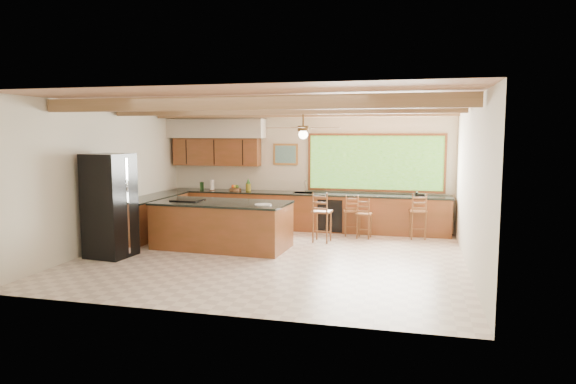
# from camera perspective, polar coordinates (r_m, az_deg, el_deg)

# --- Properties ---
(ground) EXTENTS (7.20, 7.20, 0.00)m
(ground) POSITION_cam_1_polar(r_m,az_deg,el_deg) (10.03, -1.78, -7.21)
(ground) COLOR beige
(ground) RESTS_ON ground
(room_shell) EXTENTS (7.27, 6.54, 3.02)m
(room_shell) POSITION_cam_1_polar(r_m,az_deg,el_deg) (10.42, -1.74, 5.60)
(room_shell) COLOR beige
(room_shell) RESTS_ON ground
(counter_run) EXTENTS (7.12, 3.10, 1.25)m
(counter_run) POSITION_cam_1_polar(r_m,az_deg,el_deg) (12.54, -2.25, -2.25)
(counter_run) COLOR brown
(counter_run) RESTS_ON ground
(island) EXTENTS (2.84, 1.43, 0.99)m
(island) POSITION_cam_1_polar(r_m,az_deg,el_deg) (10.80, -7.34, -3.62)
(island) COLOR brown
(island) RESTS_ON ground
(refrigerator) EXTENTS (0.85, 0.83, 2.00)m
(refrigerator) POSITION_cam_1_polar(r_m,az_deg,el_deg) (10.46, -19.20, -1.43)
(refrigerator) COLOR black
(refrigerator) RESTS_ON ground
(bar_stool_a) EXTENTS (0.44, 0.44, 1.12)m
(bar_stool_a) POSITION_cam_1_polar(r_m,az_deg,el_deg) (11.22, 3.74, -2.29)
(bar_stool_a) COLOR brown
(bar_stool_a) RESTS_ON ground
(bar_stool_b) EXTENTS (0.41, 0.41, 0.97)m
(bar_stool_b) POSITION_cam_1_polar(r_m,az_deg,el_deg) (12.00, 7.02, -2.18)
(bar_stool_b) COLOR brown
(bar_stool_b) RESTS_ON ground
(bar_stool_c) EXTENTS (0.37, 0.37, 0.93)m
(bar_stool_c) POSITION_cam_1_polar(r_m,az_deg,el_deg) (11.74, 8.44, -2.49)
(bar_stool_c) COLOR brown
(bar_stool_c) RESTS_ON ground
(bar_stool_d) EXTENTS (0.43, 0.43, 1.05)m
(bar_stool_d) POSITION_cam_1_polar(r_m,az_deg,el_deg) (11.90, 14.25, -2.16)
(bar_stool_d) COLOR brown
(bar_stool_d) RESTS_ON ground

